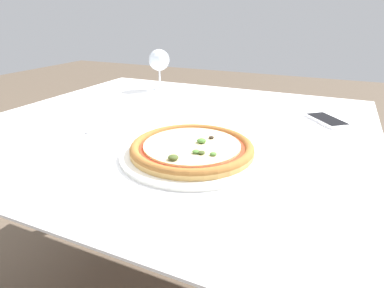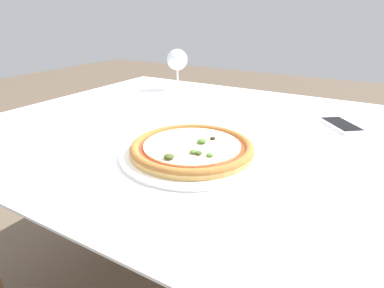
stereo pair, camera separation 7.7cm
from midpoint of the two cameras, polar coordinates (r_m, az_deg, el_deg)
dining_table at (r=1.04m, az=-5.52°, el=-0.61°), size 1.19×1.11×0.72m
pizza_plate at (r=0.77m, az=-2.84°, el=-0.98°), size 0.35×0.35×0.04m
fork at (r=1.04m, az=-17.76°, el=3.44°), size 0.05×0.17×0.00m
wine_glass_far_left at (r=1.45m, az=-7.43°, el=14.46°), size 0.09×0.09×0.17m
cell_phone at (r=1.08m, az=21.02°, el=3.94°), size 0.15×0.16×0.01m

